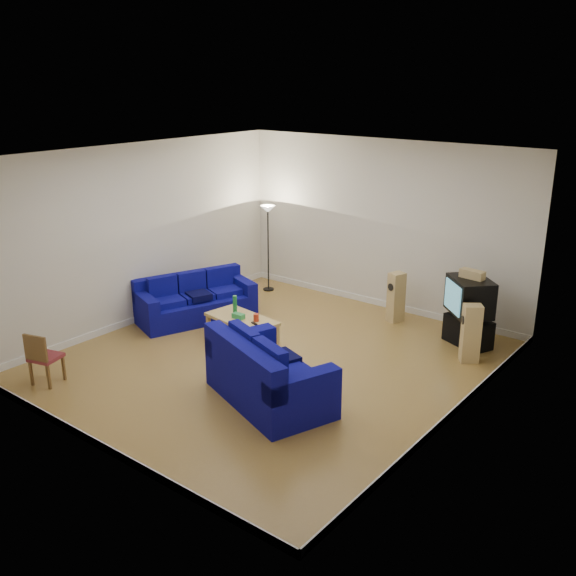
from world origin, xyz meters
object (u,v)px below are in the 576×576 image
Objects in this scene: sofa_loveseat at (266,378)px; coffee_table at (242,321)px; sofa_three_seat at (195,303)px; television at (470,296)px; tv_stand at (468,331)px.

coffee_table is (-1.62, 1.32, 0.04)m from sofa_loveseat.
sofa_three_seat is 1.73× the size of coffee_table.
sofa_three_seat is at bearing -112.96° from television.
television is at bearing -73.71° from tv_stand.
sofa_loveseat is 2.24× the size of television.
television is (4.46, 1.89, 0.57)m from sofa_three_seat.
television reaches higher than tv_stand.
sofa_three_seat is 3.49m from sofa_loveseat.
sofa_loveseat is at bearing -87.37° from tv_stand.
sofa_loveseat is at bearing -67.19° from television.
sofa_loveseat is at bearing -39.10° from coffee_table.
sofa_three_seat is 2.95× the size of tv_stand.
sofa_loveseat reaches higher than sofa_three_seat.
television reaches higher than coffee_table.
sofa_loveseat reaches higher than coffee_table.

